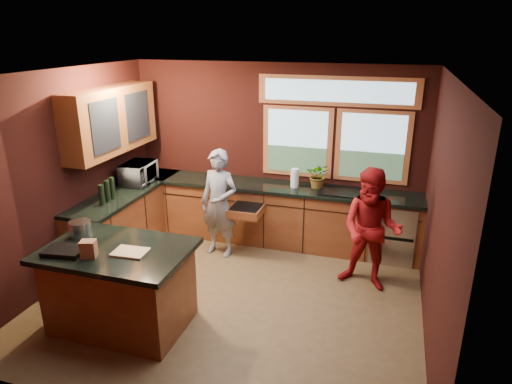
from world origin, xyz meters
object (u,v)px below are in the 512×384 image
at_px(cutting_board, 130,252).
at_px(stock_pot, 80,229).
at_px(person_red, 371,230).
at_px(person_grey, 219,204).
at_px(island, 121,287).

height_order(cutting_board, stock_pot, stock_pot).
height_order(person_red, stock_pot, person_red).
bearing_deg(cutting_board, person_grey, 84.12).
bearing_deg(person_red, person_grey, -176.80).
xyz_separation_m(person_red, stock_pot, (-3.10, -1.49, 0.25)).
xyz_separation_m(cutting_board, stock_pot, (-0.75, 0.20, 0.08)).
height_order(person_grey, stock_pot, person_grey).
distance_m(person_red, cutting_board, 2.90).
relative_size(person_red, cutting_board, 4.51).
relative_size(island, stock_pot, 6.46).
distance_m(person_grey, stock_pot, 2.05).
height_order(island, person_red, person_red).
distance_m(person_grey, cutting_board, 2.01).
bearing_deg(person_grey, island, -91.57).
bearing_deg(person_red, stock_pot, -143.00).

